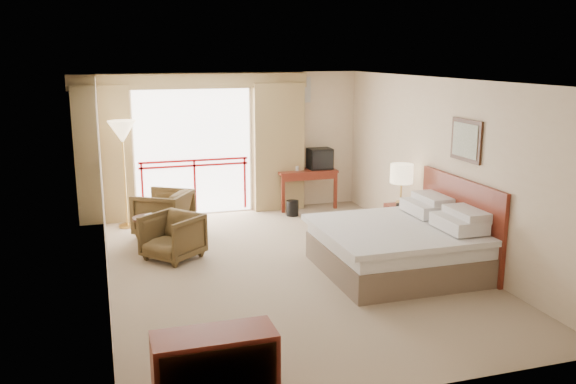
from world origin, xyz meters
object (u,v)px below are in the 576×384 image
object	(u,v)px
armchair_far	(164,235)
side_table	(149,228)
table_lamp	(402,174)
dresser	(215,371)
armchair_near	(174,259)
tv	(320,159)
floor_lamp	(122,136)
desk	(305,178)
bed	(400,246)
wastebasket	(292,208)
nightstand	(401,224)

from	to	relation	value
armchair_far	side_table	size ratio (longest dim) A/B	1.56
table_lamp	dresser	size ratio (longest dim) A/B	0.62
armchair_near	tv	bearing A→B (deg)	86.10
floor_lamp	dresser	xyz separation A→B (m)	(0.46, -6.16, -1.29)
desk	tv	world-z (taller)	tv
side_table	floor_lamp	world-z (taller)	floor_lamp
bed	floor_lamp	world-z (taller)	floor_lamp
desk	tv	xyz separation A→B (m)	(0.30, -0.06, 0.38)
desk	side_table	world-z (taller)	desk
wastebasket	armchair_near	world-z (taller)	armchair_near
tv	floor_lamp	world-z (taller)	floor_lamp
wastebasket	floor_lamp	size ratio (longest dim) A/B	0.16
armchair_near	dresser	xyz separation A→B (m)	(-0.12, -4.15, 0.36)
tv	armchair_far	world-z (taller)	tv
wastebasket	floor_lamp	world-z (taller)	floor_lamp
desk	nightstand	bearing A→B (deg)	-78.91
tv	wastebasket	size ratio (longest dim) A/B	1.56
desk	armchair_far	bearing A→B (deg)	-163.66
desk	dresser	bearing A→B (deg)	-119.77
desk	armchair_far	size ratio (longest dim) A/B	1.40
armchair_far	armchair_near	world-z (taller)	armchair_far
floor_lamp	armchair_near	bearing A→B (deg)	-73.95
table_lamp	wastebasket	size ratio (longest dim) A/B	2.23
side_table	nightstand	bearing A→B (deg)	-10.55
tv	nightstand	bearing A→B (deg)	-86.49
wastebasket	dresser	xyz separation A→B (m)	(-2.62, -6.00, 0.21)
armchair_near	side_table	bearing A→B (deg)	171.21
armchair_near	desk	bearing A→B (deg)	89.48
wastebasket	armchair_far	xyz separation A→B (m)	(-2.49, -0.56, -0.15)
armchair_near	armchair_far	bearing A→B (deg)	139.82
desk	armchair_far	world-z (taller)	desk
nightstand	desk	bearing A→B (deg)	109.53
bed	side_table	xyz separation A→B (m)	(-3.34, 1.99, -0.00)
nightstand	dresser	world-z (taller)	dresser
bed	wastebasket	size ratio (longest dim) A/B	7.17
wastebasket	desk	bearing A→B (deg)	52.71
nightstand	desk	size ratio (longest dim) A/B	0.51
armchair_far	dresser	distance (m)	5.46
tv	dresser	xyz separation A→B (m)	(-3.36, -6.53, -0.63)
floor_lamp	table_lamp	bearing A→B (deg)	-27.28
wastebasket	armchair_far	bearing A→B (deg)	-167.43
tv	dresser	distance (m)	7.37
wastebasket	armchair_near	distance (m)	3.11
armchair_near	dresser	bearing A→B (deg)	-41.87
nightstand	wastebasket	distance (m)	2.43
nightstand	tv	xyz separation A→B (m)	(-0.47, 2.63, 0.68)
desk	side_table	size ratio (longest dim) A/B	2.18
table_lamp	armchair_near	xyz separation A→B (m)	(-3.71, 0.20, -1.13)
bed	wastebasket	bearing A→B (deg)	99.18
bed	armchair_near	world-z (taller)	bed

